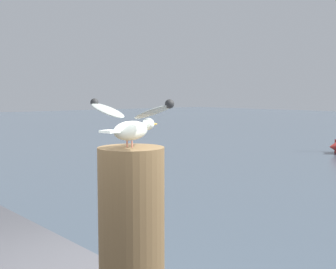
# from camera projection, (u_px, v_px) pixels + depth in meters

# --- Properties ---
(mooring_post) EXTENTS (0.34, 0.34, 1.02)m
(mooring_post) POSITION_uv_depth(u_px,v_px,m) (132.00, 245.00, 2.33)
(mooring_post) COLOR brown
(mooring_post) RESTS_ON harbor_quay
(seagull) EXTENTS (0.56, 0.39, 0.25)m
(seagull) POSITION_uv_depth(u_px,v_px,m) (131.00, 123.00, 2.27)
(seagull) COLOR #C67460
(seagull) RESTS_ON mooring_post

